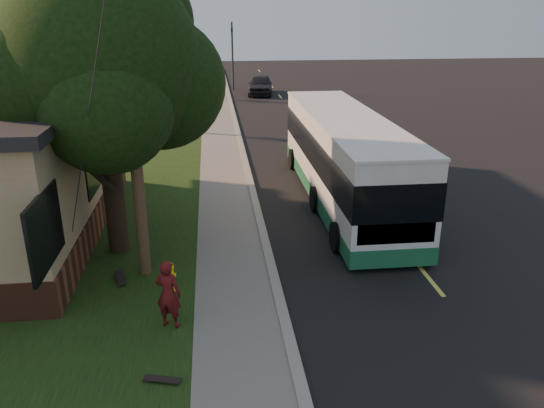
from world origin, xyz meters
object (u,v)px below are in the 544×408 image
(transit_bus, at_px, (344,156))
(distant_car, at_px, (260,85))
(bare_tree_near, at_px, (173,94))
(skateboarder, at_px, (168,294))
(skateboard_spare, at_px, (162,379))
(utility_pole, at_px, (130,97))
(leafy_tree, at_px, (102,67))
(skateboard_main, at_px, (121,278))
(traffic_signal, at_px, (232,51))
(bare_tree_far, at_px, (189,72))
(fire_hydrant, at_px, (170,277))

(transit_bus, distance_m, distant_car, 25.26)
(bare_tree_near, height_order, skateboarder, bare_tree_near)
(skateboard_spare, xyz_separation_m, distant_car, (5.08, 34.70, 0.66))
(transit_bus, bearing_deg, skateboard_spare, -121.11)
(utility_pole, height_order, leafy_tree, utility_pole)
(transit_bus, relative_size, skateboarder, 7.27)
(leafy_tree, bearing_deg, bare_tree_near, 87.50)
(skateboarder, height_order, skateboard_main, skateboarder)
(bare_tree_near, distance_m, traffic_signal, 16.52)
(transit_bus, bearing_deg, bare_tree_near, 119.12)
(bare_tree_far, height_order, skateboard_spare, bare_tree_far)
(utility_pole, bearing_deg, distant_car, 79.06)
(leafy_tree, height_order, bare_tree_far, leafy_tree)
(fire_hydrant, relative_size, distant_car, 0.16)
(fire_hydrant, relative_size, transit_bus, 0.06)
(distant_car, bearing_deg, transit_bus, -81.17)
(utility_pole, xyz_separation_m, transit_bus, (6.48, 5.02, -2.98))
(bare_tree_near, relative_size, bare_tree_far, 1.07)
(bare_tree_far, bearing_deg, fire_hydrant, -89.24)
(skateboarder, bearing_deg, fire_hydrant, -64.88)
(utility_pole, relative_size, bare_tree_near, 2.11)
(traffic_signal, relative_size, skateboard_spare, 7.53)
(leafy_tree, bearing_deg, fire_hydrant, -59.33)
(fire_hydrant, xyz_separation_m, leafy_tree, (-1.57, 2.65, 4.73))
(bare_tree_far, bearing_deg, utility_pole, -90.60)
(utility_pole, height_order, bare_tree_near, utility_pole)
(utility_pole, height_order, traffic_signal, utility_pole)
(fire_hydrant, xyz_separation_m, bare_tree_near, (-0.90, 18.00, 1.72))
(leafy_tree, height_order, traffic_signal, leafy_tree)
(transit_bus, height_order, skateboarder, transit_bus)
(utility_pole, xyz_separation_m, bare_tree_near, (-0.19, 17.01, -2.48))
(traffic_signal, relative_size, distant_car, 1.20)
(fire_hydrant, height_order, skateboarder, skateboarder)
(traffic_signal, bearing_deg, distant_car, -53.33)
(leafy_tree, distance_m, skateboard_spare, 8.08)
(bare_tree_far, bearing_deg, skateboarder, -89.09)
(skateboard_main, bearing_deg, utility_pole, 29.65)
(transit_bus, bearing_deg, leafy_tree, -155.38)
(leafy_tree, distance_m, traffic_signal, 31.76)
(transit_bus, bearing_deg, skateboard_main, -142.86)
(leafy_tree, xyz_separation_m, skateboard_main, (0.27, -1.99, -5.04))
(fire_hydrant, relative_size, leafy_tree, 0.09)
(skateboard_main, distance_m, distant_car, 31.28)
(distant_car, bearing_deg, traffic_signal, 134.07)
(leafy_tree, bearing_deg, traffic_signal, 81.53)
(traffic_signal, xyz_separation_m, transit_bus, (2.68, -27.99, -1.51))
(utility_pole, distance_m, skateboard_main, 4.56)
(skateboard_spare, bearing_deg, bare_tree_near, 92.58)
(bare_tree_near, bearing_deg, transit_bus, -60.88)
(fire_hydrant, height_order, skateboard_main, fire_hydrant)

